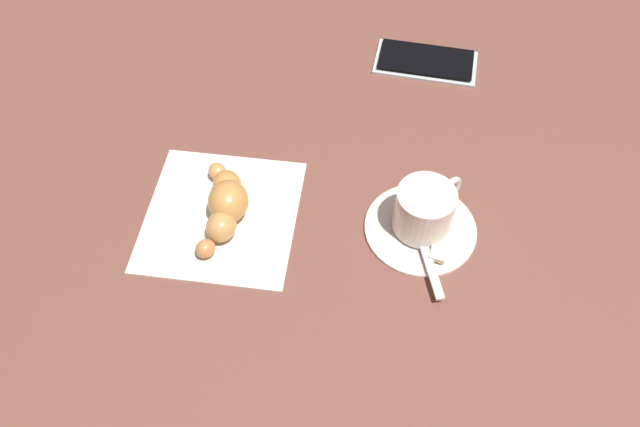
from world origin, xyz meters
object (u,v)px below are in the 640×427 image
at_px(napkin, 221,215).
at_px(cell_phone, 426,61).
at_px(saucer, 421,228).
at_px(sugar_packet, 444,234).
at_px(teaspoon, 417,225).
at_px(espresso_cup, 425,209).
at_px(croissant, 225,204).

height_order(napkin, cell_phone, cell_phone).
relative_size(saucer, napkin, 0.71).
bearing_deg(saucer, cell_phone, 79.00).
distance_m(sugar_packet, napkin, 0.24).
distance_m(saucer, cell_phone, 0.27).
distance_m(teaspoon, sugar_packet, 0.03).
xyz_separation_m(espresso_cup, napkin, (-0.22, 0.03, -0.03)).
bearing_deg(espresso_cup, cell_phone, 79.15).
relative_size(croissant, cell_phone, 0.90).
bearing_deg(croissant, cell_phone, 41.78).
relative_size(sugar_packet, napkin, 0.41).
distance_m(croissant, cell_phone, 0.35).
bearing_deg(sugar_packet, croissant, 102.10).
relative_size(napkin, croissant, 1.29).
xyz_separation_m(espresso_cup, sugar_packet, (0.02, -0.02, -0.02)).
relative_size(sugar_packet, croissant, 0.53).
distance_m(sugar_packet, croissant, 0.24).
xyz_separation_m(saucer, espresso_cup, (0.00, 0.00, 0.03)).
xyz_separation_m(napkin, croissant, (0.01, -0.00, 0.02)).
xyz_separation_m(saucer, napkin, (-0.22, 0.03, -0.00)).
bearing_deg(espresso_cup, sugar_packet, -38.74).
relative_size(saucer, teaspoon, 0.88).
height_order(espresso_cup, sugar_packet, espresso_cup).
bearing_deg(napkin, teaspoon, -9.54).
height_order(saucer, napkin, saucer).
bearing_deg(sugar_packet, napkin, 102.22).
bearing_deg(espresso_cup, saucer, -118.89).
bearing_deg(saucer, croissant, 170.81).
bearing_deg(napkin, espresso_cup, -8.60).
bearing_deg(sugar_packet, saucer, 79.96).
height_order(napkin, croissant, croissant).
bearing_deg(espresso_cup, napkin, 171.40).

